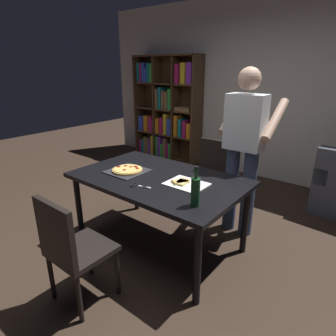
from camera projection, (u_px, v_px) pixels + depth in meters
name	position (u px, v px, depth m)	size (l,w,h in m)	color
ground_plane	(159.00, 244.00, 2.98)	(12.00, 12.00, 0.00)	#38281E
back_wall	(266.00, 90.00, 4.43)	(6.40, 0.10, 2.80)	silver
dining_table	(158.00, 184.00, 2.76)	(1.63, 1.01, 0.75)	black
chair_near_camera	(71.00, 246.00, 2.08)	(0.42, 0.42, 0.90)	black
chair_far_side	(210.00, 172.00, 3.54)	(0.42, 0.42, 0.90)	black
bookshelf	(167.00, 112.00, 5.48)	(1.40, 0.35, 1.95)	#513823
person_serving_pizza	(244.00, 144.00, 2.92)	(0.55, 0.54, 1.75)	#38476B
pepperoni_pizza_on_tray	(127.00, 170.00, 2.87)	(0.36, 0.36, 0.04)	#2D2D33
pizza_slices_on_towel	(185.00, 183.00, 2.56)	(0.36, 0.28, 0.03)	white
wine_bottle	(195.00, 191.00, 2.13)	(0.07, 0.07, 0.32)	#194723
kitchen_scissors	(138.00, 186.00, 2.52)	(0.20, 0.10, 0.01)	silver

